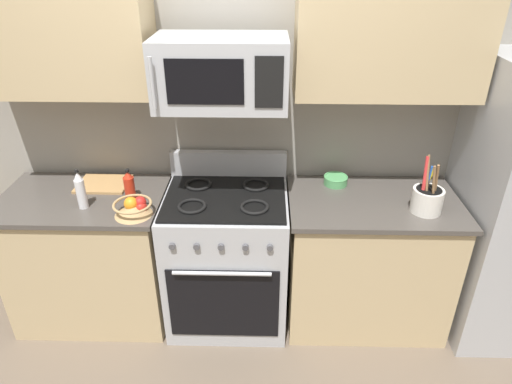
{
  "coord_description": "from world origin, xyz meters",
  "views": [
    {
      "loc": [
        0.25,
        -1.68,
        2.28
      ],
      "look_at": [
        0.19,
        0.59,
        1.03
      ],
      "focal_mm": 31.84,
      "sensor_mm": 36.0,
      "label": 1
    }
  ],
  "objects_px": {
    "microwave": "(221,72)",
    "cutting_board": "(104,184)",
    "range_oven": "(228,256)",
    "bottle_vinegar": "(81,190)",
    "fruit_basket": "(133,207)",
    "apple_loose": "(141,207)",
    "bottle_hot_sauce": "(129,185)",
    "utensil_crock": "(427,199)",
    "prep_bowl": "(336,180)"
  },
  "relations": [
    {
      "from": "utensil_crock",
      "to": "cutting_board",
      "type": "xyz_separation_m",
      "value": [
        -1.97,
        0.28,
        -0.07
      ]
    },
    {
      "from": "fruit_basket",
      "to": "bottle_vinegar",
      "type": "relative_size",
      "value": 0.9
    },
    {
      "from": "fruit_basket",
      "to": "cutting_board",
      "type": "xyz_separation_m",
      "value": [
        -0.29,
        0.35,
        -0.04
      ]
    },
    {
      "from": "range_oven",
      "to": "apple_loose",
      "type": "distance_m",
      "value": 0.69
    },
    {
      "from": "apple_loose",
      "to": "bottle_hot_sauce",
      "type": "height_order",
      "value": "bottle_hot_sauce"
    },
    {
      "from": "cutting_board",
      "to": "bottle_vinegar",
      "type": "xyz_separation_m",
      "value": [
        -0.03,
        -0.28,
        0.11
      ]
    },
    {
      "from": "apple_loose",
      "to": "prep_bowl",
      "type": "distance_m",
      "value": 1.23
    },
    {
      "from": "utensil_crock",
      "to": "bottle_vinegar",
      "type": "xyz_separation_m",
      "value": [
        -2.0,
        -0.01,
        0.03
      ]
    },
    {
      "from": "range_oven",
      "to": "cutting_board",
      "type": "height_order",
      "value": "range_oven"
    },
    {
      "from": "range_oven",
      "to": "prep_bowl",
      "type": "relative_size",
      "value": 7.11
    },
    {
      "from": "bottle_hot_sauce",
      "to": "microwave",
      "type": "bearing_deg",
      "value": 3.99
    },
    {
      "from": "bottle_hot_sauce",
      "to": "prep_bowl",
      "type": "relative_size",
      "value": 1.27
    },
    {
      "from": "apple_loose",
      "to": "bottle_vinegar",
      "type": "xyz_separation_m",
      "value": [
        -0.36,
        0.06,
        0.08
      ]
    },
    {
      "from": "microwave",
      "to": "cutting_board",
      "type": "bearing_deg",
      "value": 171.03
    },
    {
      "from": "prep_bowl",
      "to": "apple_loose",
      "type": "bearing_deg",
      "value": -161.58
    },
    {
      "from": "microwave",
      "to": "utensil_crock",
      "type": "relative_size",
      "value": 2.07
    },
    {
      "from": "range_oven",
      "to": "prep_bowl",
      "type": "bearing_deg",
      "value": 16.38
    },
    {
      "from": "cutting_board",
      "to": "bottle_hot_sauce",
      "type": "bearing_deg",
      "value": -36.74
    },
    {
      "from": "prep_bowl",
      "to": "bottle_hot_sauce",
      "type": "bearing_deg",
      "value": -170.37
    },
    {
      "from": "cutting_board",
      "to": "bottle_vinegar",
      "type": "relative_size",
      "value": 1.3
    },
    {
      "from": "fruit_basket",
      "to": "utensil_crock",
      "type": "bearing_deg",
      "value": 2.63
    },
    {
      "from": "microwave",
      "to": "bottle_vinegar",
      "type": "relative_size",
      "value": 2.89
    },
    {
      "from": "range_oven",
      "to": "bottle_hot_sauce",
      "type": "distance_m",
      "value": 0.78
    },
    {
      "from": "apple_loose",
      "to": "prep_bowl",
      "type": "bearing_deg",
      "value": 18.42
    },
    {
      "from": "fruit_basket",
      "to": "bottle_hot_sauce",
      "type": "relative_size",
      "value": 1.14
    },
    {
      "from": "microwave",
      "to": "cutting_board",
      "type": "height_order",
      "value": "microwave"
    },
    {
      "from": "range_oven",
      "to": "fruit_basket",
      "type": "xyz_separation_m",
      "value": [
        -0.51,
        -0.2,
        0.48
      ]
    },
    {
      "from": "bottle_vinegar",
      "to": "bottle_hot_sauce",
      "type": "xyz_separation_m",
      "value": [
        0.25,
        0.12,
        -0.02
      ]
    },
    {
      "from": "bottle_vinegar",
      "to": "fruit_basket",
      "type": "bearing_deg",
      "value": -12.64
    },
    {
      "from": "bottle_hot_sauce",
      "to": "prep_bowl",
      "type": "xyz_separation_m",
      "value": [
        1.27,
        0.22,
        -0.06
      ]
    },
    {
      "from": "microwave",
      "to": "bottle_hot_sauce",
      "type": "bearing_deg",
      "value": -176.01
    },
    {
      "from": "utensil_crock",
      "to": "apple_loose",
      "type": "height_order",
      "value": "utensil_crock"
    },
    {
      "from": "cutting_board",
      "to": "bottle_hot_sauce",
      "type": "distance_m",
      "value": 0.29
    },
    {
      "from": "prep_bowl",
      "to": "cutting_board",
      "type": "bearing_deg",
      "value": -178.1
    },
    {
      "from": "range_oven",
      "to": "apple_loose",
      "type": "height_order",
      "value": "range_oven"
    },
    {
      "from": "bottle_vinegar",
      "to": "prep_bowl",
      "type": "distance_m",
      "value": 1.56
    },
    {
      "from": "utensil_crock",
      "to": "apple_loose",
      "type": "bearing_deg",
      "value": -177.79
    },
    {
      "from": "microwave",
      "to": "apple_loose",
      "type": "relative_size",
      "value": 9.55
    },
    {
      "from": "microwave",
      "to": "utensil_crock",
      "type": "xyz_separation_m",
      "value": [
        1.17,
        -0.15,
        -0.68
      ]
    },
    {
      "from": "range_oven",
      "to": "bottle_vinegar",
      "type": "xyz_separation_m",
      "value": [
        -0.83,
        -0.13,
        0.55
      ]
    },
    {
      "from": "bottle_hot_sauce",
      "to": "prep_bowl",
      "type": "distance_m",
      "value": 1.29
    },
    {
      "from": "microwave",
      "to": "cutting_board",
      "type": "relative_size",
      "value": 2.23
    },
    {
      "from": "range_oven",
      "to": "utensil_crock",
      "type": "distance_m",
      "value": 1.29
    },
    {
      "from": "bottle_hot_sauce",
      "to": "cutting_board",
      "type": "bearing_deg",
      "value": 143.26
    },
    {
      "from": "prep_bowl",
      "to": "utensil_crock",
      "type": "bearing_deg",
      "value": -34.24
    },
    {
      "from": "utensil_crock",
      "to": "prep_bowl",
      "type": "relative_size",
      "value": 2.24
    },
    {
      "from": "apple_loose",
      "to": "bottle_vinegar",
      "type": "distance_m",
      "value": 0.37
    },
    {
      "from": "cutting_board",
      "to": "bottle_hot_sauce",
      "type": "xyz_separation_m",
      "value": [
        0.22,
        -0.17,
        0.08
      ]
    },
    {
      "from": "cutting_board",
      "to": "prep_bowl",
      "type": "xyz_separation_m",
      "value": [
        1.5,
        0.05,
        0.02
      ]
    },
    {
      "from": "fruit_basket",
      "to": "bottle_vinegar",
      "type": "distance_m",
      "value": 0.33
    }
  ]
}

